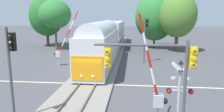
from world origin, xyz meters
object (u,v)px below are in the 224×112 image
at_px(oak_behind_train, 55,14).
at_px(pine_left_background, 47,16).
at_px(crossing_gate_near, 157,91).
at_px(crossing_gate_far, 61,49).
at_px(oak_far_right, 178,15).
at_px(commuter_train, 110,36).
at_px(traffic_signal_far_side, 146,33).
at_px(crossing_signal_mast, 180,89).
at_px(traffic_signal_median, 11,60).
at_px(traffic_signal_near_right, 158,66).
at_px(elm_centre_background, 155,17).

height_order(oak_behind_train, pine_left_background, pine_left_background).
relative_size(crossing_gate_near, crossing_gate_far, 0.94).
height_order(crossing_gate_far, oak_far_right, oak_far_right).
height_order(commuter_train, traffic_signal_far_side, traffic_signal_far_side).
bearing_deg(crossing_gate_far, oak_behind_train, 112.86).
bearing_deg(crossing_signal_mast, traffic_signal_median, 179.97).
height_order(crossing_gate_far, oak_behind_train, oak_behind_train).
relative_size(crossing_gate_far, oak_behind_train, 0.74).
xyz_separation_m(crossing_signal_mast, traffic_signal_median, (-9.11, 0.00, 1.31)).
xyz_separation_m(crossing_gate_far, traffic_signal_near_right, (10.13, -14.74, 1.63)).
xyz_separation_m(oak_far_right, pine_left_background, (-24.91, 4.56, -0.22)).
bearing_deg(crossing_gate_near, traffic_signal_far_side, 89.27).
distance_m(commuter_train, crossing_gate_far, 10.86).
relative_size(crossing_gate_far, elm_centre_background, 0.65).
distance_m(crossing_gate_far, traffic_signal_near_right, 17.95).
bearing_deg(commuter_train, oak_far_right, 12.55).
bearing_deg(elm_centre_background, oak_behind_train, -167.47).
relative_size(crossing_gate_near, crossing_signal_mast, 1.60).
bearing_deg(crossing_gate_far, traffic_signal_median, -80.92).
relative_size(crossing_gate_near, traffic_signal_far_side, 1.05).
xyz_separation_m(elm_centre_background, oak_behind_train, (-18.13, -4.03, 0.50)).
relative_size(commuter_train, crossing_signal_mast, 9.52).
relative_size(commuter_train, traffic_signal_median, 6.75).
height_order(elm_centre_background, oak_far_right, elm_centre_background).
xyz_separation_m(traffic_signal_far_side, oak_far_right, (5.79, 9.29, 2.25)).
distance_m(traffic_signal_near_right, oak_far_right, 27.66).
relative_size(commuter_train, traffic_signal_near_right, 7.47).
distance_m(oak_far_right, pine_left_background, 25.33).
relative_size(traffic_signal_far_side, oak_behind_train, 0.66).
height_order(crossing_gate_far, traffic_signal_near_right, crossing_gate_far).
height_order(crossing_gate_near, oak_far_right, oak_far_right).
bearing_deg(oak_behind_train, traffic_signal_near_right, -60.49).
bearing_deg(traffic_signal_near_right, crossing_gate_far, 124.49).
relative_size(crossing_signal_mast, traffic_signal_far_side, 0.66).
bearing_deg(oak_behind_train, pine_left_background, 128.51).
distance_m(crossing_signal_mast, pine_left_background, 36.83).
xyz_separation_m(elm_centre_background, oak_far_right, (3.36, -4.29, 0.36)).
distance_m(crossing_gate_near, traffic_signal_median, 8.23).
bearing_deg(oak_behind_train, elm_centre_background, 12.53).
bearing_deg(commuter_train, crossing_gate_far, -117.60).
distance_m(elm_centre_background, oak_behind_train, 18.58).
bearing_deg(crossing_signal_mast, oak_far_right, 79.34).
relative_size(crossing_gate_near, oak_behind_train, 0.69).
bearing_deg(crossing_signal_mast, elm_centre_background, 87.06).
bearing_deg(crossing_signal_mast, oak_behind_train, 122.10).
height_order(traffic_signal_median, elm_centre_background, elm_centre_background).
distance_m(commuter_train, traffic_signal_median, 23.82).
bearing_deg(elm_centre_background, crossing_signal_mast, -92.94).
bearing_deg(traffic_signal_median, elm_centre_background, 70.68).
xyz_separation_m(oak_behind_train, oak_far_right, (21.49, -0.26, -0.15)).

